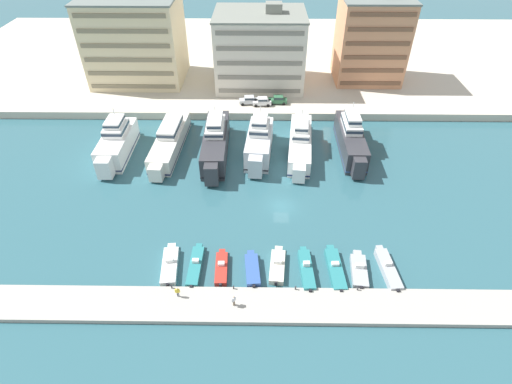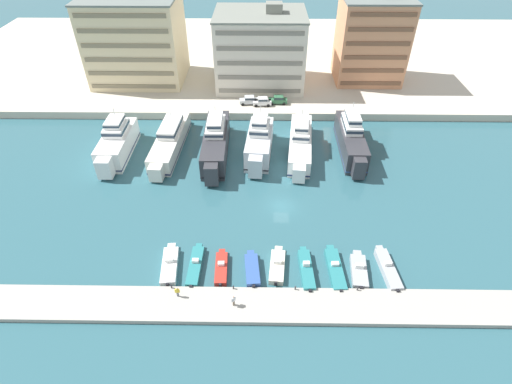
{
  "view_description": "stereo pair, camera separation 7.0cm",
  "coord_description": "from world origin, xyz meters",
  "px_view_note": "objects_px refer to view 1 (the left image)",
  "views": [
    {
      "loc": [
        -3.58,
        -48.88,
        42.55
      ],
      "look_at": [
        -4.19,
        0.52,
        2.5
      ],
      "focal_mm": 28.0,
      "sensor_mm": 36.0,
      "label": 1
    },
    {
      "loc": [
        -3.51,
        -48.88,
        42.55
      ],
      "look_at": [
        -4.19,
        0.52,
        2.5
      ],
      "focal_mm": 28.0,
      "sensor_mm": 36.0,
      "label": 2
    }
  ],
  "objects_px": {
    "yacht_charcoal_center_right": "(351,139)",
    "motorboat_red_mid_left": "(221,268)",
    "yacht_silver_center_left": "(259,142)",
    "motorboat_teal_center_right": "(306,269)",
    "pedestrian_near_edge": "(234,300)",
    "motorboat_teal_left": "(196,266)",
    "motorboat_white_far_left": "(170,265)",
    "motorboat_teal_mid_right": "(335,269)",
    "motorboat_cream_center": "(277,266)",
    "pedestrian_mid_deck": "(177,291)",
    "yacht_ivory_left": "(170,140)",
    "car_white_left": "(262,101)",
    "yacht_charcoal_mid_left": "(216,142)",
    "car_silver_far_left": "(249,100)",
    "yacht_white_center": "(300,142)",
    "yacht_white_far_left": "(117,143)",
    "motorboat_blue_center_left": "(252,270)",
    "motorboat_grey_far_right": "(388,269)",
    "car_green_mid_left": "(278,99)",
    "motorboat_grey_right": "(359,270)"
  },
  "relations": [
    {
      "from": "yacht_silver_center_left",
      "to": "motorboat_red_mid_left",
      "type": "height_order",
      "value": "yacht_silver_center_left"
    },
    {
      "from": "motorboat_cream_center",
      "to": "pedestrian_mid_deck",
      "type": "distance_m",
      "value": 13.78
    },
    {
      "from": "motorboat_teal_left",
      "to": "motorboat_blue_center_left",
      "type": "xyz_separation_m",
      "value": [
        7.77,
        -0.71,
        0.11
      ]
    },
    {
      "from": "motorboat_teal_center_right",
      "to": "motorboat_grey_far_right",
      "type": "xyz_separation_m",
      "value": [
        11.02,
        0.26,
        -0.01
      ]
    },
    {
      "from": "car_white_left",
      "to": "motorboat_teal_mid_right",
      "type": "bearing_deg",
      "value": -77.66
    },
    {
      "from": "car_silver_far_left",
      "to": "yacht_white_far_left",
      "type": "bearing_deg",
      "value": -143.44
    },
    {
      "from": "motorboat_teal_center_right",
      "to": "car_white_left",
      "type": "height_order",
      "value": "car_white_left"
    },
    {
      "from": "motorboat_teal_left",
      "to": "pedestrian_near_edge",
      "type": "height_order",
      "value": "pedestrian_near_edge"
    },
    {
      "from": "yacht_silver_center_left",
      "to": "car_white_left",
      "type": "relative_size",
      "value": 3.92
    },
    {
      "from": "motorboat_red_mid_left",
      "to": "car_green_mid_left",
      "type": "distance_m",
      "value": 47.49
    },
    {
      "from": "motorboat_cream_center",
      "to": "motorboat_grey_far_right",
      "type": "bearing_deg",
      "value": -1.63
    },
    {
      "from": "pedestrian_near_edge",
      "to": "motorboat_white_far_left",
      "type": "bearing_deg",
      "value": 144.82
    },
    {
      "from": "yacht_charcoal_center_right",
      "to": "car_silver_far_left",
      "type": "bearing_deg",
      "value": 140.57
    },
    {
      "from": "motorboat_grey_right",
      "to": "motorboat_grey_far_right",
      "type": "distance_m",
      "value": 3.93
    },
    {
      "from": "yacht_charcoal_center_right",
      "to": "yacht_white_far_left",
      "type": "bearing_deg",
      "value": -177.74
    },
    {
      "from": "yacht_silver_center_left",
      "to": "car_white_left",
      "type": "distance_m",
      "value": 17.09
    },
    {
      "from": "motorboat_red_mid_left",
      "to": "motorboat_cream_center",
      "type": "bearing_deg",
      "value": 3.54
    },
    {
      "from": "yacht_charcoal_mid_left",
      "to": "pedestrian_mid_deck",
      "type": "relative_size",
      "value": 12.8
    },
    {
      "from": "motorboat_white_far_left",
      "to": "motorboat_teal_mid_right",
      "type": "relative_size",
      "value": 0.92
    },
    {
      "from": "motorboat_white_far_left",
      "to": "car_silver_far_left",
      "type": "relative_size",
      "value": 1.77
    },
    {
      "from": "motorboat_teal_left",
      "to": "motorboat_white_far_left",
      "type": "bearing_deg",
      "value": 178.94
    },
    {
      "from": "yacht_ivory_left",
      "to": "motorboat_blue_center_left",
      "type": "xyz_separation_m",
      "value": [
        16.5,
        -30.63,
        -1.37
      ]
    },
    {
      "from": "yacht_charcoal_center_right",
      "to": "motorboat_blue_center_left",
      "type": "bearing_deg",
      "value": -120.95
    },
    {
      "from": "yacht_ivory_left",
      "to": "car_white_left",
      "type": "relative_size",
      "value": 5.21
    },
    {
      "from": "pedestrian_near_edge",
      "to": "pedestrian_mid_deck",
      "type": "bearing_deg",
      "value": 170.34
    },
    {
      "from": "yacht_silver_center_left",
      "to": "motorboat_teal_center_right",
      "type": "height_order",
      "value": "yacht_silver_center_left"
    },
    {
      "from": "yacht_charcoal_center_right",
      "to": "motorboat_red_mid_left",
      "type": "xyz_separation_m",
      "value": [
        -22.38,
        -29.94,
        -2.31
      ]
    },
    {
      "from": "pedestrian_near_edge",
      "to": "motorboat_teal_left",
      "type": "bearing_deg",
      "value": 131.42
    },
    {
      "from": "yacht_charcoal_mid_left",
      "to": "yacht_charcoal_center_right",
      "type": "distance_m",
      "value": 25.68
    },
    {
      "from": "yacht_silver_center_left",
      "to": "yacht_charcoal_center_right",
      "type": "height_order",
      "value": "yacht_charcoal_center_right"
    },
    {
      "from": "yacht_ivory_left",
      "to": "car_white_left",
      "type": "bearing_deg",
      "value": 40.89
    },
    {
      "from": "motorboat_white_far_left",
      "to": "yacht_silver_center_left",
      "type": "bearing_deg",
      "value": 66.88
    },
    {
      "from": "motorboat_red_mid_left",
      "to": "motorboat_blue_center_left",
      "type": "bearing_deg",
      "value": -4.98
    },
    {
      "from": "motorboat_red_mid_left",
      "to": "pedestrian_mid_deck",
      "type": "xyz_separation_m",
      "value": [
        -5.04,
        -4.83,
        1.18
      ]
    },
    {
      "from": "yacht_ivory_left",
      "to": "car_silver_far_left",
      "type": "relative_size",
      "value": 5.18
    },
    {
      "from": "motorboat_teal_center_right",
      "to": "yacht_charcoal_mid_left",
      "type": "bearing_deg",
      "value": 117.1
    },
    {
      "from": "pedestrian_near_edge",
      "to": "yacht_silver_center_left",
      "type": "bearing_deg",
      "value": 85.23
    },
    {
      "from": "motorboat_white_far_left",
      "to": "pedestrian_mid_deck",
      "type": "xyz_separation_m",
      "value": [
        2.03,
        -5.23,
        1.14
      ]
    },
    {
      "from": "motorboat_red_mid_left",
      "to": "motorboat_teal_left",
      "type": "bearing_deg",
      "value": 174.56
    },
    {
      "from": "motorboat_red_mid_left",
      "to": "motorboat_teal_mid_right",
      "type": "xyz_separation_m",
      "value": [
        15.45,
        0.07,
        0.0
      ]
    },
    {
      "from": "yacht_white_far_left",
      "to": "yacht_silver_center_left",
      "type": "xyz_separation_m",
      "value": [
        26.8,
        0.38,
        0.13
      ]
    },
    {
      "from": "yacht_white_far_left",
      "to": "motorboat_teal_center_right",
      "type": "bearing_deg",
      "value": -40.42
    },
    {
      "from": "motorboat_red_mid_left",
      "to": "yacht_silver_center_left",
      "type": "bearing_deg",
      "value": 80.17
    },
    {
      "from": "motorboat_teal_center_right",
      "to": "yacht_white_center",
      "type": "bearing_deg",
      "value": 87.57
    },
    {
      "from": "yacht_charcoal_mid_left",
      "to": "motorboat_teal_left",
      "type": "relative_size",
      "value": 2.71
    },
    {
      "from": "yacht_white_far_left",
      "to": "motorboat_grey_far_right",
      "type": "xyz_separation_m",
      "value": [
        44.38,
        -28.15,
        -2.08
      ]
    },
    {
      "from": "yacht_white_center",
      "to": "motorboat_teal_left",
      "type": "relative_size",
      "value": 2.65
    },
    {
      "from": "car_silver_far_left",
      "to": "yacht_white_center",
      "type": "bearing_deg",
      "value": -58.46
    },
    {
      "from": "motorboat_teal_mid_right",
      "to": "motorboat_grey_far_right",
      "type": "height_order",
      "value": "motorboat_grey_far_right"
    },
    {
      "from": "motorboat_white_far_left",
      "to": "motorboat_grey_right",
      "type": "distance_m",
      "value": 25.7
    }
  ]
}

